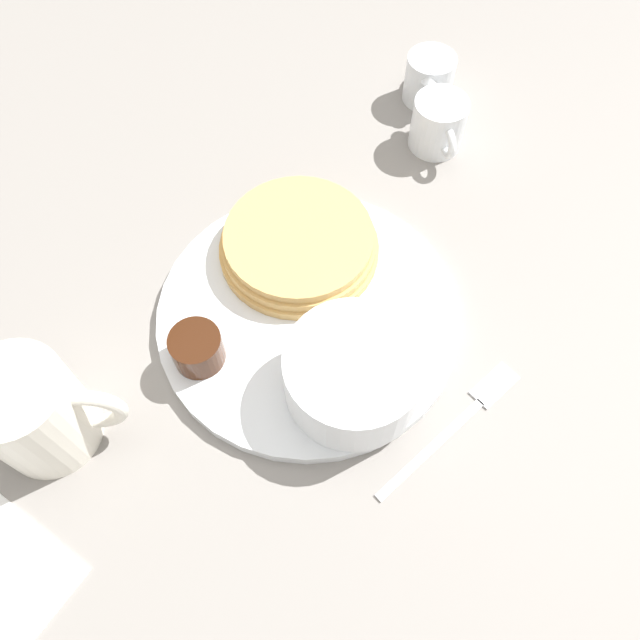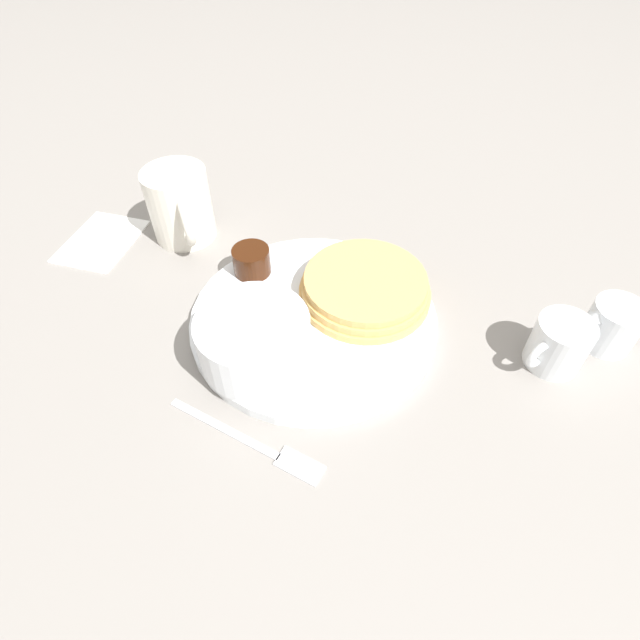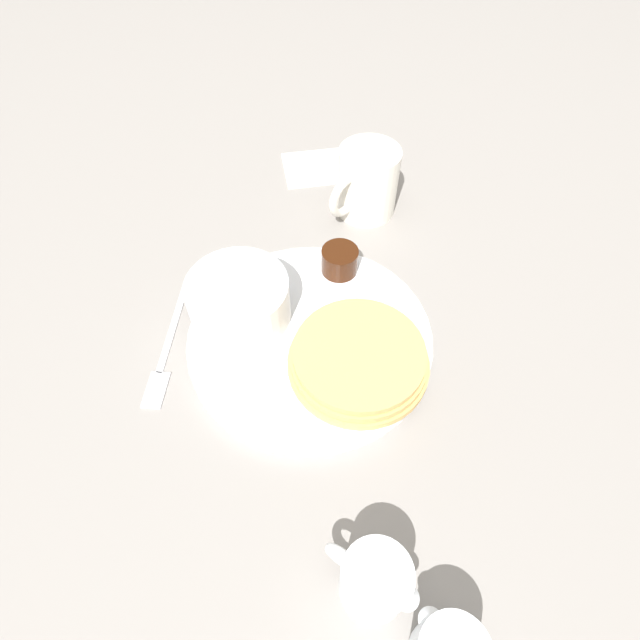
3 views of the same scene
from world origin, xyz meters
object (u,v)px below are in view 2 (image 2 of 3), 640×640
Objects in this scene: creamer_pitcher_near at (559,344)px; coffee_mug at (180,206)px; fork at (258,446)px; bowl at (254,338)px; creamer_pitcher_far at (613,325)px; plate at (314,319)px.

coffee_mug is at bearing -113.50° from creamer_pitcher_near.
coffee_mug is 0.72× the size of fork.
creamer_pitcher_near is at bearing 66.50° from coffee_mug.
creamer_pitcher_near is (-0.02, 0.29, -0.01)m from bowl.
fork is at bearing -67.83° from creamer_pitcher_near.
creamer_pitcher_far is 0.51× the size of fork.
fork is at bearing -14.08° from plate.
fork is (0.29, 0.13, -0.04)m from coffee_mug.
fork is at bearing 24.79° from coffee_mug.
creamer_pitcher_near is (0.18, 0.41, -0.02)m from coffee_mug.
bowl reaches higher than creamer_pitcher_near.
bowl is 1.60× the size of creamer_pitcher_near.
creamer_pitcher_near is at bearing 81.05° from plate.
plate is 0.09m from bowl.
coffee_mug is at bearing -149.04° from bowl.
fork is (0.11, -0.28, -0.03)m from creamer_pitcher_near.
bowl is 1.04× the size of coffee_mug.
creamer_pitcher_near is at bearing 94.36° from bowl.
creamer_pitcher_near is at bearing -64.48° from creamer_pitcher_far.
creamer_pitcher_far is 0.37m from fork.
creamer_pitcher_far is at bearing 98.34° from bowl.
plate is at bearing -98.95° from creamer_pitcher_near.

